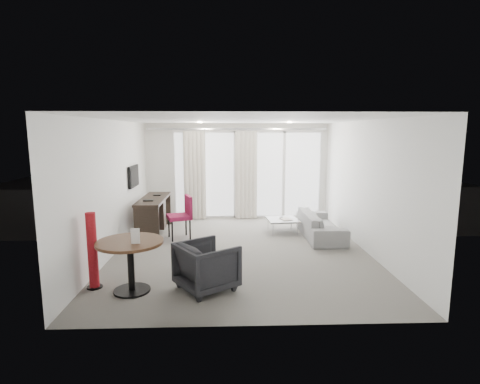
{
  "coord_description": "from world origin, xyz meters",
  "views": [
    {
      "loc": [
        -0.28,
        -7.3,
        2.37
      ],
      "look_at": [
        0.0,
        0.6,
        1.1
      ],
      "focal_mm": 28.0,
      "sensor_mm": 36.0,
      "label": 1
    }
  ],
  "objects_px": {
    "red_lamp": "(92,251)",
    "desk_chair": "(179,217)",
    "coffee_table": "(282,225)",
    "sofa": "(320,225)",
    "tub_armchair": "(207,266)",
    "rattan_chair_a": "(265,199)",
    "rattan_chair_b": "(278,189)",
    "desk": "(154,216)",
    "round_table": "(131,266)"
  },
  "relations": [
    {
      "from": "tub_armchair",
      "to": "rattan_chair_b",
      "type": "bearing_deg",
      "value": -50.36
    },
    {
      "from": "tub_armchair",
      "to": "desk",
      "type": "bearing_deg",
      "value": -10.71
    },
    {
      "from": "desk",
      "to": "red_lamp",
      "type": "xyz_separation_m",
      "value": [
        -0.32,
        -3.15,
        0.17
      ]
    },
    {
      "from": "sofa",
      "to": "rattan_chair_b",
      "type": "height_order",
      "value": "rattan_chair_b"
    },
    {
      "from": "tub_armchair",
      "to": "sofa",
      "type": "xyz_separation_m",
      "value": [
        2.44,
        2.79,
        -0.08
      ]
    },
    {
      "from": "rattan_chair_b",
      "to": "desk_chair",
      "type": "bearing_deg",
      "value": -113.88
    },
    {
      "from": "rattan_chair_b",
      "to": "coffee_table",
      "type": "bearing_deg",
      "value": -86.61
    },
    {
      "from": "coffee_table",
      "to": "sofa",
      "type": "height_order",
      "value": "sofa"
    },
    {
      "from": "desk_chair",
      "to": "desk",
      "type": "bearing_deg",
      "value": 124.55
    },
    {
      "from": "sofa",
      "to": "rattan_chair_b",
      "type": "bearing_deg",
      "value": 5.3
    },
    {
      "from": "red_lamp",
      "to": "coffee_table",
      "type": "height_order",
      "value": "red_lamp"
    },
    {
      "from": "desk_chair",
      "to": "rattan_chair_a",
      "type": "relative_size",
      "value": 1.32
    },
    {
      "from": "sofa",
      "to": "rattan_chair_a",
      "type": "bearing_deg",
      "value": 19.47
    },
    {
      "from": "desk_chair",
      "to": "coffee_table",
      "type": "height_order",
      "value": "desk_chair"
    },
    {
      "from": "sofa",
      "to": "rattan_chair_b",
      "type": "relative_size",
      "value": 2.12
    },
    {
      "from": "desk_chair",
      "to": "tub_armchair",
      "type": "distance_m",
      "value": 2.88
    },
    {
      "from": "tub_armchair",
      "to": "red_lamp",
      "type": "bearing_deg",
      "value": 52.24
    },
    {
      "from": "desk",
      "to": "rattan_chair_a",
      "type": "distance_m",
      "value": 3.7
    },
    {
      "from": "tub_armchair",
      "to": "sofa",
      "type": "height_order",
      "value": "tub_armchair"
    },
    {
      "from": "desk",
      "to": "tub_armchair",
      "type": "xyz_separation_m",
      "value": [
        1.41,
        -3.26,
        -0.05
      ]
    },
    {
      "from": "desk",
      "to": "rattan_chair_a",
      "type": "height_order",
      "value": "desk"
    },
    {
      "from": "round_table",
      "to": "rattan_chair_b",
      "type": "relative_size",
      "value": 1.07
    },
    {
      "from": "desk",
      "to": "round_table",
      "type": "bearing_deg",
      "value": -85.04
    },
    {
      "from": "desk_chair",
      "to": "sofa",
      "type": "height_order",
      "value": "desk_chair"
    },
    {
      "from": "red_lamp",
      "to": "rattan_chair_b",
      "type": "relative_size",
      "value": 1.29
    },
    {
      "from": "desk",
      "to": "sofa",
      "type": "relative_size",
      "value": 0.92
    },
    {
      "from": "rattan_chair_b",
      "to": "rattan_chair_a",
      "type": "bearing_deg",
      "value": -103.31
    },
    {
      "from": "sofa",
      "to": "rattan_chair_a",
      "type": "relative_size",
      "value": 2.65
    },
    {
      "from": "red_lamp",
      "to": "rattan_chair_b",
      "type": "xyz_separation_m",
      "value": [
        3.78,
        6.92,
        -0.13
      ]
    },
    {
      "from": "rattan_chair_a",
      "to": "coffee_table",
      "type": "bearing_deg",
      "value": -74.9
    },
    {
      "from": "desk_chair",
      "to": "red_lamp",
      "type": "bearing_deg",
      "value": -129.18
    },
    {
      "from": "desk",
      "to": "round_table",
      "type": "height_order",
      "value": "desk"
    },
    {
      "from": "desk_chair",
      "to": "coffee_table",
      "type": "xyz_separation_m",
      "value": [
        2.4,
        0.46,
        -0.32
      ]
    },
    {
      "from": "red_lamp",
      "to": "tub_armchair",
      "type": "height_order",
      "value": "red_lamp"
    },
    {
      "from": "coffee_table",
      "to": "tub_armchair",
      "type": "bearing_deg",
      "value": -116.81
    },
    {
      "from": "desk",
      "to": "desk_chair",
      "type": "distance_m",
      "value": 0.81
    },
    {
      "from": "tub_armchair",
      "to": "coffee_table",
      "type": "bearing_deg",
      "value": -60.95
    },
    {
      "from": "desk_chair",
      "to": "rattan_chair_a",
      "type": "xyz_separation_m",
      "value": [
        2.2,
        2.82,
        -0.12
      ]
    },
    {
      "from": "red_lamp",
      "to": "desk_chair",
      "type": "bearing_deg",
      "value": 69.97
    },
    {
      "from": "coffee_table",
      "to": "rattan_chair_a",
      "type": "xyz_separation_m",
      "value": [
        -0.19,
        2.37,
        0.21
      ]
    },
    {
      "from": "desk",
      "to": "desk_chair",
      "type": "xyz_separation_m",
      "value": [
        0.65,
        -0.48,
        0.06
      ]
    },
    {
      "from": "coffee_table",
      "to": "sofa",
      "type": "relative_size",
      "value": 0.37
    },
    {
      "from": "sofa",
      "to": "round_table",
      "type": "bearing_deg",
      "value": 128.55
    },
    {
      "from": "round_table",
      "to": "coffee_table",
      "type": "relative_size",
      "value": 1.38
    },
    {
      "from": "desk_chair",
      "to": "rattan_chair_b",
      "type": "xyz_separation_m",
      "value": [
        2.81,
        4.25,
        -0.03
      ]
    },
    {
      "from": "desk_chair",
      "to": "coffee_table",
      "type": "distance_m",
      "value": 2.46
    },
    {
      "from": "red_lamp",
      "to": "sofa",
      "type": "bearing_deg",
      "value": 32.73
    },
    {
      "from": "desk",
      "to": "rattan_chair_b",
      "type": "xyz_separation_m",
      "value": [
        3.46,
        3.77,
        0.04
      ]
    },
    {
      "from": "tub_armchair",
      "to": "coffee_table",
      "type": "xyz_separation_m",
      "value": [
        1.64,
        3.24,
        -0.21
      ]
    },
    {
      "from": "desk",
      "to": "rattan_chair_a",
      "type": "bearing_deg",
      "value": 39.42
    }
  ]
}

